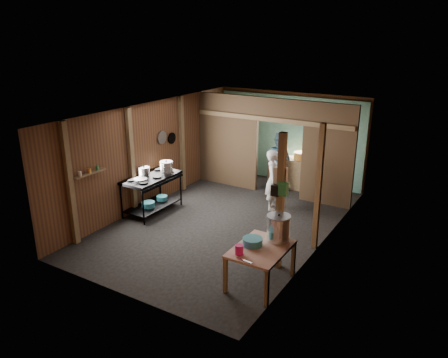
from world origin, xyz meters
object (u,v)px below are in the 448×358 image
Objects in this scene: stock_pot at (278,229)px; cook at (273,180)px; yellow_tub at (300,156)px; pink_bucket at (239,250)px; stove_pot_large at (166,168)px; gas_range at (152,194)px; prep_table at (261,266)px.

stock_pot is 3.14m from cook.
yellow_tub is at bearing 107.03° from stock_pot.
pink_bucket is at bearing -112.99° from stock_pot.
stock_pot is at bearing 67.01° from pink_bucket.
yellow_tub is at bearing 53.18° from stove_pot_large.
yellow_tub is at bearing 54.46° from gas_range.
gas_range is 4.83× the size of stove_pot_large.
stove_pot_large is at bearing 157.98° from stock_pot.
cook is (2.43, 1.71, 0.30)m from gas_range.
pink_bucket is at bearing -34.53° from stove_pot_large.
gas_range reaches higher than prep_table.
cook reaches higher than yellow_tub.
gas_range is 4.16× the size of yellow_tub.
cook is at bearing -90.66° from yellow_tub.
gas_range is at bearing -125.54° from yellow_tub.
prep_table is 6.97× the size of pink_bucket.
cook is at bearing 30.33° from stove_pot_large.
cook reaches higher than prep_table.
pink_bucket is (3.33, -2.29, -0.27)m from stove_pot_large.
cook is at bearing 116.64° from stock_pot.
yellow_tub is (-1.05, 5.33, 0.17)m from pink_bucket.
gas_range is at bearing 104.69° from cook.
gas_range is 2.98m from cook.
yellow_tub is at bearing 104.30° from prep_table.
stove_pot_large reaches higher than yellow_tub.
stove_pot_large reaches higher than gas_range.
stock_pot is at bearing -173.75° from cook.
stove_pot_large is 2.64m from cook.
cook is (-1.41, 2.81, -0.17)m from stock_pot.
gas_range is 1.03× the size of cook.
yellow_tub is at bearing 101.09° from pink_bucket.
gas_range is 0.73m from stove_pot_large.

